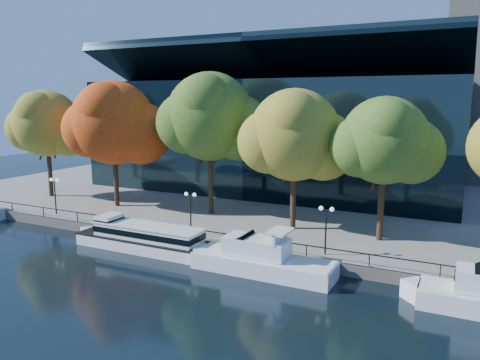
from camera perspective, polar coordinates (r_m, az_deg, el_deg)
The scene contains 14 objects.
ground at distance 40.49m, azimuth -7.22°, elevation -9.87°, with size 160.00×160.00×0.00m, color black.
promenade at distance 72.45m, azimuth 8.88°, elevation -0.68°, with size 90.00×67.08×1.00m.
railing at distance 42.50m, azimuth -4.84°, elevation -6.12°, with size 88.20×0.08×0.99m.
convention_building at distance 68.46m, azimuth 4.68°, elevation 5.56°, with size 50.00×24.57×21.43m.
tour_boat at distance 44.04m, azimuth -12.00°, elevation -6.73°, with size 14.91×3.33×2.83m.
cruiser_near at distance 37.62m, azimuth 2.10°, elevation -9.51°, with size 12.70×3.27×3.68m.
tree_0 at distance 65.23m, azimuth -22.44°, elevation 6.23°, with size 10.67×8.75×13.77m.
tree_1 at distance 56.49m, azimuth -15.05°, elevation 6.54°, with size 12.22×10.02×14.77m.
tree_2 at distance 50.97m, azimuth -3.50°, elevation 7.49°, with size 12.00×9.84×15.53m.
tree_3 at distance 44.99m, azimuth 6.84°, elevation 5.22°, with size 11.05×9.06×13.64m.
tree_4 at distance 42.90m, azimuth 17.38°, elevation 4.38°, with size 9.66×7.92×12.89m.
lamp_0 at distance 55.30m, azimuth -21.67°, elevation -0.88°, with size 1.26×0.36×4.03m.
lamp_1 at distance 43.96m, azimuth -6.06°, elevation -2.86°, with size 1.26×0.36×4.03m.
lamp_2 at distance 38.73m, azimuth 10.46°, elevation -4.72°, with size 1.26×0.36×4.03m.
Camera 1 is at (21.32, -31.61, 13.63)m, focal length 35.00 mm.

